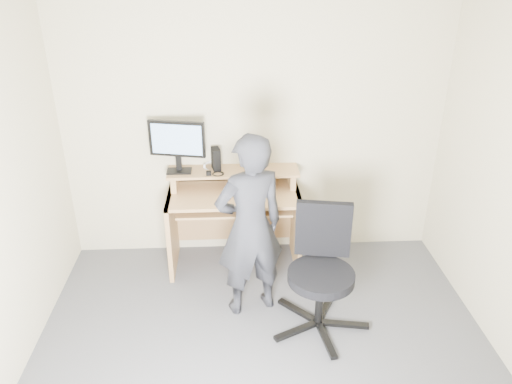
{
  "coord_description": "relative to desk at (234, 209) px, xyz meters",
  "views": [
    {
      "loc": [
        -0.21,
        -2.6,
        2.74
      ],
      "look_at": [
        -0.02,
        1.05,
        0.95
      ],
      "focal_mm": 35.0,
      "sensor_mm": 36.0,
      "label": 1
    }
  ],
  "objects": [
    {
      "name": "external_drive",
      "position": [
        -0.16,
        0.11,
        0.46
      ],
      "size": [
        0.09,
        0.14,
        0.2
      ],
      "primitive_type": "cube",
      "rotation": [
        0.0,
        0.0,
        0.2
      ],
      "color": "black",
      "rests_on": "desk"
    },
    {
      "name": "headphones",
      "position": [
        -0.2,
        0.15,
        0.37
      ],
      "size": [
        0.17,
        0.17,
        0.06
      ],
      "primitive_type": "torus",
      "rotation": [
        0.26,
        0.0,
        0.08
      ],
      "color": "silver",
      "rests_on": "desk"
    },
    {
      "name": "person",
      "position": [
        0.12,
        -0.75,
        0.23
      ],
      "size": [
        0.65,
        0.53,
        1.55
      ],
      "primitive_type": "imported",
      "rotation": [
        0.0,
        0.0,
        3.47
      ],
      "color": "black",
      "rests_on": "ground"
    },
    {
      "name": "keyboard",
      "position": [
        0.03,
        -0.17,
        0.12
      ],
      "size": [
        0.48,
        0.25,
        0.03
      ],
      "primitive_type": "cube",
      "rotation": [
        0.0,
        0.0,
        -0.16
      ],
      "color": "black",
      "rests_on": "desk"
    },
    {
      "name": "smartphone",
      "position": [
        0.18,
        0.04,
        0.37
      ],
      "size": [
        0.08,
        0.14,
        0.01
      ],
      "primitive_type": "cube",
      "rotation": [
        0.0,
        0.0,
        0.1
      ],
      "color": "black",
      "rests_on": "desk"
    },
    {
      "name": "ceiling",
      "position": [
        0.2,
        -1.53,
        1.95
      ],
      "size": [
        3.5,
        3.5,
        0.02
      ],
      "primitive_type": "cube",
      "color": "white",
      "rests_on": "back_wall"
    },
    {
      "name": "charger",
      "position": [
        -0.22,
        -0.03,
        0.38
      ],
      "size": [
        0.05,
        0.04,
        0.03
      ],
      "primitive_type": "cube",
      "rotation": [
        0.0,
        0.0,
        0.06
      ],
      "color": "black",
      "rests_on": "desk"
    },
    {
      "name": "monitor",
      "position": [
        -0.49,
        0.05,
        0.65
      ],
      "size": [
        0.5,
        0.15,
        0.48
      ],
      "rotation": [
        0.0,
        0.0,
        -0.21
      ],
      "color": "black",
      "rests_on": "desk"
    },
    {
      "name": "mouse",
      "position": [
        0.24,
        -0.18,
        0.22
      ],
      "size": [
        0.11,
        0.09,
        0.04
      ],
      "primitive_type": "ellipsoid",
      "rotation": [
        0.0,
        0.0,
        -0.33
      ],
      "color": "black",
      "rests_on": "desk"
    },
    {
      "name": "office_chair",
      "position": [
        0.66,
        -0.95,
        -0.01
      ],
      "size": [
        0.77,
        0.77,
        0.98
      ],
      "rotation": [
        0.0,
        0.0,
        -0.17
      ],
      "color": "black",
      "rests_on": "ground"
    },
    {
      "name": "back_wall",
      "position": [
        0.2,
        0.22,
        0.7
      ],
      "size": [
        3.5,
        0.02,
        2.5
      ],
      "primitive_type": "cube",
      "color": "#C1BB99",
      "rests_on": "ground"
    },
    {
      "name": "travel_mug",
      "position": [
        0.2,
        0.05,
        0.46
      ],
      "size": [
        0.1,
        0.1,
        0.2
      ],
      "primitive_type": "cylinder",
      "rotation": [
        0.0,
        0.0,
        -0.07
      ],
      "color": "#AFB0B4",
      "rests_on": "desk"
    },
    {
      "name": "ground",
      "position": [
        0.2,
        -1.53,
        -0.55
      ],
      "size": [
        3.5,
        3.5,
        0.0
      ],
      "primitive_type": "plane",
      "color": "#545459",
      "rests_on": "ground"
    },
    {
      "name": "desk",
      "position": [
        0.0,
        0.0,
        0.0
      ],
      "size": [
        1.2,
        0.6,
        0.91
      ],
      "color": "tan",
      "rests_on": "ground"
    }
  ]
}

